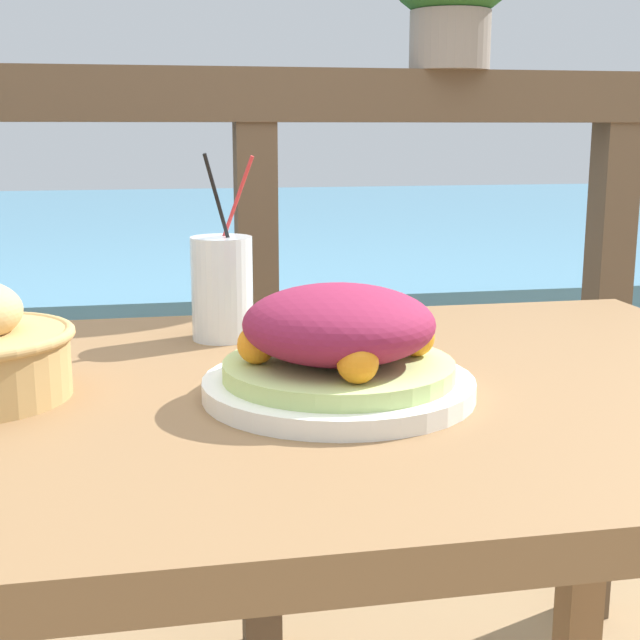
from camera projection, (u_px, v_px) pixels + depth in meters
The scene contains 5 objects.
patio_table at pixel (329, 469), 0.99m from camera, with size 1.11×0.78×0.72m.
railing_fence at pixel (257, 269), 1.58m from camera, with size 2.80×0.08×1.09m.
sea_backdrop at pixel (191, 283), 4.08m from camera, with size 12.00×4.00×0.60m.
salad_plate at pixel (339, 349), 0.92m from camera, with size 0.28×0.28×0.12m.
drink_glass at pixel (222, 288), 1.16m from camera, with size 0.09×0.08×0.24m.
Camera 1 is at (-0.19, -0.92, 0.99)m, focal length 50.00 mm.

